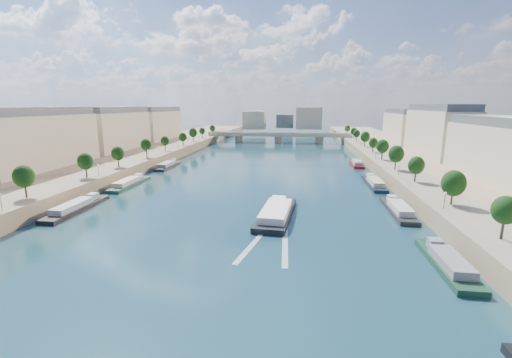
# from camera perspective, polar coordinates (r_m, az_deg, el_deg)

# --- Properties ---
(ground) EXTENTS (700.00, 700.00, 0.00)m
(ground) POSITION_cam_1_polar(r_m,az_deg,el_deg) (143.74, 0.23, 0.36)
(ground) COLOR #0B2433
(ground) RESTS_ON ground
(quay_left) EXTENTS (44.00, 520.00, 5.00)m
(quay_left) POSITION_cam_1_polar(r_m,az_deg,el_deg) (168.14, -24.91, 1.83)
(quay_left) COLOR #9E8460
(quay_left) RESTS_ON ground
(quay_right) EXTENTS (44.00, 520.00, 5.00)m
(quay_right) POSITION_cam_1_polar(r_m,az_deg,el_deg) (152.09, 28.24, 0.50)
(quay_right) COLOR #9E8460
(quay_right) RESTS_ON ground
(pave_left) EXTENTS (14.00, 520.00, 0.10)m
(pave_left) POSITION_cam_1_polar(r_m,az_deg,el_deg) (160.21, -20.45, 2.66)
(pave_left) COLOR gray
(pave_left) RESTS_ON quay_left
(pave_right) EXTENTS (14.00, 520.00, 0.10)m
(pave_right) POSITION_cam_1_polar(r_m,az_deg,el_deg) (146.96, 22.87, 1.66)
(pave_right) COLOR gray
(pave_right) RESTS_ON quay_right
(trees_left) EXTENTS (4.80, 268.80, 8.26)m
(trees_left) POSITION_cam_1_polar(r_m,az_deg,el_deg) (160.30, -19.63, 4.69)
(trees_left) COLOR #382B1E
(trees_left) RESTS_ON ground
(trees_right) EXTENTS (4.80, 268.80, 8.26)m
(trees_right) POSITION_cam_1_polar(r_m,az_deg,el_deg) (155.23, 21.38, 4.33)
(trees_right) COLOR #382B1E
(trees_right) RESTS_ON ground
(lamps_left) EXTENTS (0.36, 200.36, 4.28)m
(lamps_left) POSITION_cam_1_polar(r_m,az_deg,el_deg) (148.99, -20.78, 3.03)
(lamps_left) COLOR black
(lamps_left) RESTS_ON ground
(lamps_right) EXTENTS (0.36, 200.36, 4.28)m
(lamps_right) POSITION_cam_1_polar(r_m,az_deg,el_deg) (150.19, 20.81, 3.09)
(lamps_right) COLOR black
(lamps_right) RESTS_ON ground
(buildings_left) EXTENTS (16.00, 226.00, 23.20)m
(buildings_left) POSITION_cam_1_polar(r_m,az_deg,el_deg) (183.58, -26.78, 6.85)
(buildings_left) COLOR beige
(buildings_left) RESTS_ON ground
(buildings_right) EXTENTS (16.00, 226.00, 23.20)m
(buildings_right) POSITION_cam_1_polar(r_m,az_deg,el_deg) (166.22, 31.51, 5.92)
(buildings_right) COLOR beige
(buildings_right) RESTS_ON ground
(skyline) EXTENTS (79.00, 42.00, 22.00)m
(skyline) POSITION_cam_1_polar(r_m,az_deg,el_deg) (359.61, 5.27, 9.88)
(skyline) COLOR beige
(skyline) RESTS_ON ground
(bridge) EXTENTS (112.00, 12.00, 8.15)m
(bridge) POSITION_cam_1_polar(r_m,az_deg,el_deg) (273.74, 3.79, 7.13)
(bridge) COLOR #C1B79E
(bridge) RESTS_ON ground
(tour_barge) EXTENTS (10.22, 28.81, 3.84)m
(tour_barge) POSITION_cam_1_polar(r_m,az_deg,el_deg) (93.03, 3.40, -5.69)
(tour_barge) COLOR black
(tour_barge) RESTS_ON ground
(wake) EXTENTS (10.75, 26.03, 0.04)m
(wake) POSITION_cam_1_polar(r_m,az_deg,el_deg) (77.87, 2.48, -10.18)
(wake) COLOR silver
(wake) RESTS_ON ground
(moored_barges_left) EXTENTS (5.00, 160.96, 3.60)m
(moored_barges_left) POSITION_cam_1_polar(r_m,az_deg,el_deg) (110.60, -27.87, -4.33)
(moored_barges_left) COLOR #1B1B3C
(moored_barges_left) RESTS_ON ground
(moored_barges_right) EXTENTS (5.00, 163.45, 3.60)m
(moored_barges_right) POSITION_cam_1_polar(r_m,az_deg,el_deg) (103.41, 22.79, -4.94)
(moored_barges_right) COLOR black
(moored_barges_right) RESTS_ON ground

